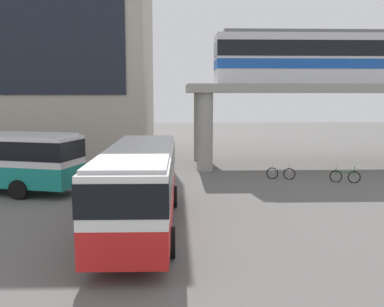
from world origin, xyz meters
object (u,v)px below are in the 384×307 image
Objects in this scene: bus_main at (140,179)px; bicycle_silver at (281,173)px; station_building at (1,42)px; bicycle_green at (345,177)px; train at (381,58)px.

bus_main is 13.12m from bicycle_silver.
station_building is at bearing 149.93° from bicycle_silver.
bicycle_green is (11.53, 9.08, -1.63)m from bus_main.
station_building is at bearing 151.38° from bicycle_green.
train is 23.87m from bus_main.
station_building is at bearing 120.71° from bus_main.
train reaches higher than bus_main.
train is 2.21× the size of bus_main.
bus_main is at bearing -135.72° from train.
train reaches higher than bicycle_silver.
bus_main is 6.35× the size of bicycle_silver.
train is at bearing 44.28° from bus_main.
bicycle_green is at bearing 38.20° from bus_main.
train reaches higher than bicycle_green.
train is at bearing 34.05° from bicycle_silver.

